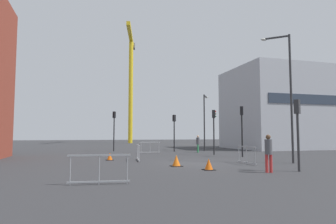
{
  "coord_description": "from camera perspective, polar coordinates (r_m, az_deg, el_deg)",
  "views": [
    {
      "loc": [
        -6.45,
        -17.44,
        1.81
      ],
      "look_at": [
        0.0,
        5.33,
        3.61
      ],
      "focal_mm": 31.3,
      "sensor_mm": 36.0,
      "label": 1
    }
  ],
  "objects": [
    {
      "name": "pedestrian_walking",
      "position": [
        14.8,
        18.98,
        -7.06
      ],
      "size": [
        0.34,
        0.34,
        1.8
      ],
      "color": "red",
      "rests_on": "ground"
    },
    {
      "name": "ground",
      "position": [
        18.68,
        4.53,
        -9.9
      ],
      "size": [
        160.0,
        160.0,
        0.0
      ],
      "primitive_type": "plane",
      "color": "#333335"
    },
    {
      "name": "traffic_cone_by_barrier",
      "position": [
        16.78,
        1.64,
        -9.53
      ],
      "size": [
        0.63,
        0.63,
        0.63
      ],
      "color": "black",
      "rests_on": "ground"
    },
    {
      "name": "traffic_light_far",
      "position": [
        15.77,
        23.93,
        -1.87
      ],
      "size": [
        0.38,
        0.35,
        3.52
      ],
      "color": "#2D2D30",
      "rests_on": "ground"
    },
    {
      "name": "safety_barrier_front",
      "position": [
        11.05,
        -13.26,
        -10.71
      ],
      "size": [
        2.23,
        0.28,
        1.08
      ],
      "color": "gray",
      "rests_on": "ground"
    },
    {
      "name": "traffic_cone_striped",
      "position": [
        15.21,
        7.94,
        -10.14
      ],
      "size": [
        0.57,
        0.57,
        0.58
      ],
      "color": "black",
      "rests_on": "ground"
    },
    {
      "name": "pedestrian_waiting",
      "position": [
        29.53,
        5.85,
        -5.93
      ],
      "size": [
        0.34,
        0.34,
        1.7
      ],
      "color": "#2D844C",
      "rests_on": "ground"
    },
    {
      "name": "office_block",
      "position": [
        40.54,
        20.77,
        0.57
      ],
      "size": [
        12.11,
        10.29,
        10.18
      ],
      "color": "#A8AAB2",
      "rests_on": "ground"
    },
    {
      "name": "traffic_light_crosswalk",
      "position": [
        26.34,
        8.92,
        -2.44
      ],
      "size": [
        0.39,
        0.34,
        3.97
      ],
      "color": "#232326",
      "rests_on": "ground"
    },
    {
      "name": "traffic_cone_orange",
      "position": [
        21.07,
        -11.27,
        -8.54
      ],
      "size": [
        0.52,
        0.52,
        0.53
      ],
      "color": "black",
      "rests_on": "ground"
    },
    {
      "name": "streetlamp_short",
      "position": [
        32.82,
        7.15,
        -0.93
      ],
      "size": [
        1.19,
        1.58,
        6.22
      ],
      "color": "#232326",
      "rests_on": "ground"
    },
    {
      "name": "traffic_light_verge",
      "position": [
        30.94,
        1.22,
        -2.89
      ],
      "size": [
        0.39,
        0.35,
        3.87
      ],
      "color": "black",
      "rests_on": "ground"
    },
    {
      "name": "streetlamp_tall",
      "position": [
        20.28,
        22.24,
        4.45
      ],
      "size": [
        1.47,
        1.23,
        8.26
      ],
      "color": "#2D2D30",
      "rests_on": "ground"
    },
    {
      "name": "traffic_light_near",
      "position": [
        32.07,
        -10.45,
        -2.44
      ],
      "size": [
        0.36,
        0.38,
        4.26
      ],
      "color": "black",
      "rests_on": "ground"
    },
    {
      "name": "safety_barrier_left_run",
      "position": [
        18.6,
        15.04,
        -8.05
      ],
      "size": [
        0.14,
        1.93,
        1.08
      ],
      "color": "gray",
      "rests_on": "ground"
    },
    {
      "name": "safety_barrier_right_run",
      "position": [
        20.38,
        -5.83,
        -7.84
      ],
      "size": [
        0.33,
        2.32,
        1.08
      ],
      "color": "#9EA0A5",
      "rests_on": "ground"
    },
    {
      "name": "construction_crane",
      "position": [
        62.49,
        -7.25,
        7.49
      ],
      "size": [
        4.02,
        14.92,
        22.39
      ],
      "color": "yellow",
      "rests_on": "ground"
    },
    {
      "name": "traffic_light_island",
      "position": [
        24.31,
        14.19,
        -2.08
      ],
      "size": [
        0.35,
        0.38,
        4.05
      ],
      "color": "black",
      "rests_on": "ground"
    },
    {
      "name": "safety_barrier_rear",
      "position": [
        28.39,
        -3.52,
        -6.87
      ],
      "size": [
        1.97,
        0.15,
        1.08
      ],
      "color": "#9EA0A5",
      "rests_on": "ground"
    }
  ]
}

